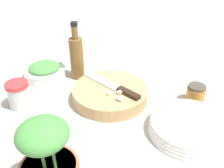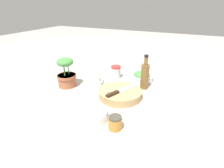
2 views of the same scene
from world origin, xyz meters
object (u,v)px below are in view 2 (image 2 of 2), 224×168
object	(u,v)px
chef_knife	(120,91)
honey_jar	(115,123)
oil_bottle	(145,76)
plate_stack	(84,115)
cutting_board	(120,94)
herb_bowl	(142,76)
spice_jar	(116,72)
coffee_mug	(96,78)
potted_herb	(66,74)
garlic_cloves	(111,91)

from	to	relation	value
chef_knife	honey_jar	world-z (taller)	honey_jar
oil_bottle	plate_stack	bearing A→B (deg)	158.98
cutting_board	herb_bowl	world-z (taller)	herb_bowl
spice_jar	coffee_mug	distance (m)	0.17
plate_stack	honey_jar	bearing A→B (deg)	-90.51
potted_herb	spice_jar	bearing A→B (deg)	-40.61
potted_herb	honey_jar	bearing A→B (deg)	-119.30
plate_stack	oil_bottle	world-z (taller)	oil_bottle
cutting_board	spice_jar	world-z (taller)	spice_jar
chef_knife	herb_bowl	world-z (taller)	herb_bowl
chef_knife	garlic_cloves	distance (m)	0.05
chef_knife	coffee_mug	xyz separation A→B (m)	(0.12, 0.23, -0.01)
chef_knife	garlic_cloves	xyz separation A→B (m)	(-0.02, 0.05, 0.00)
spice_jar	chef_knife	bearing A→B (deg)	-151.41
plate_stack	cutting_board	bearing A→B (deg)	-15.65
chef_knife	plate_stack	world-z (taller)	chef_knife
honey_jar	potted_herb	xyz separation A→B (m)	(0.26, 0.46, 0.05)
plate_stack	oil_bottle	bearing A→B (deg)	-21.02
garlic_cloves	honey_jar	xyz separation A→B (m)	(-0.23, -0.13, -0.02)
honey_jar	potted_herb	size ratio (longest dim) A/B	0.32
cutting_board	garlic_cloves	size ratio (longest dim) A/B	3.94
plate_stack	honey_jar	xyz separation A→B (m)	(-0.00, -0.16, 0.01)
spice_jar	honey_jar	size ratio (longest dim) A/B	1.41
plate_stack	garlic_cloves	bearing A→B (deg)	-8.85
chef_knife	potted_herb	bearing A→B (deg)	-158.15
coffee_mug	spice_jar	bearing A→B (deg)	-27.99
herb_bowl	oil_bottle	distance (m)	0.14
garlic_cloves	honey_jar	size ratio (longest dim) A/B	1.03
garlic_cloves	chef_knife	bearing A→B (deg)	-62.47
spice_jar	herb_bowl	bearing A→B (deg)	-80.66
herb_bowl	honey_jar	world-z (taller)	same
chef_knife	spice_jar	xyz separation A→B (m)	(0.27, 0.15, -0.00)
herb_bowl	honey_jar	size ratio (longest dim) A/B	2.59
garlic_cloves	coffee_mug	bearing A→B (deg)	52.49
coffee_mug	plate_stack	size ratio (longest dim) A/B	0.47
coffee_mug	honey_jar	size ratio (longest dim) A/B	1.75
coffee_mug	potted_herb	distance (m)	0.19
herb_bowl	honey_jar	bearing A→B (deg)	-175.55
coffee_mug	oil_bottle	xyz separation A→B (m)	(0.07, -0.32, 0.05)
garlic_cloves	oil_bottle	world-z (taller)	oil_bottle
oil_bottle	herb_bowl	bearing A→B (deg)	22.44
cutting_board	herb_bowl	distance (m)	0.29
herb_bowl	cutting_board	bearing A→B (deg)	171.05
cutting_board	potted_herb	xyz separation A→B (m)	(-0.01, 0.37, 0.06)
cutting_board	spice_jar	size ratio (longest dim) A/B	2.88
spice_jar	plate_stack	distance (m)	0.53
coffee_mug	honey_jar	xyz separation A→B (m)	(-0.37, -0.31, -0.01)
cutting_board	coffee_mug	bearing A→B (deg)	64.67
chef_knife	spice_jar	distance (m)	0.31
cutting_board	chef_knife	world-z (taller)	chef_knife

